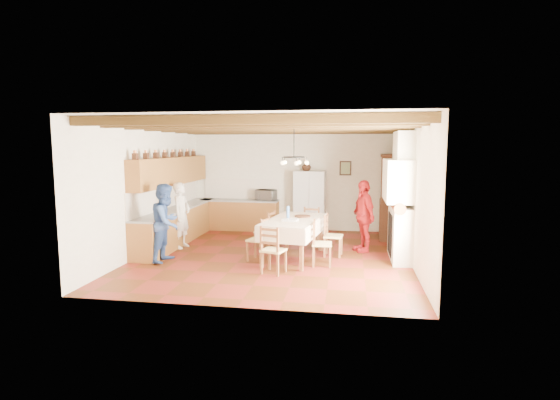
% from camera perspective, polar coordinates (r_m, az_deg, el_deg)
% --- Properties ---
extents(floor, '(6.00, 6.50, 0.02)m').
position_cam_1_polar(floor, '(10.04, -0.84, -7.36)').
color(floor, '#51240D').
rests_on(floor, ground).
extents(ceiling, '(6.00, 6.50, 0.02)m').
position_cam_1_polar(ceiling, '(9.73, -0.88, 10.13)').
color(ceiling, silver).
rests_on(ceiling, ground).
extents(wall_back, '(6.00, 0.02, 3.00)m').
position_cam_1_polar(wall_back, '(12.98, 1.65, 2.70)').
color(wall_back, beige).
rests_on(wall_back, ground).
extents(wall_front, '(6.00, 0.02, 3.00)m').
position_cam_1_polar(wall_front, '(6.61, -5.79, -1.59)').
color(wall_front, beige).
rests_on(wall_front, ground).
extents(wall_left, '(0.02, 6.50, 3.00)m').
position_cam_1_polar(wall_left, '(10.71, -16.93, 1.46)').
color(wall_left, beige).
rests_on(wall_left, ground).
extents(wall_right, '(0.02, 6.50, 3.00)m').
position_cam_1_polar(wall_right, '(9.71, 16.92, 0.91)').
color(wall_right, beige).
rests_on(wall_right, ground).
extents(ceiling_beams, '(6.00, 6.30, 0.16)m').
position_cam_1_polar(ceiling_beams, '(9.73, -0.88, 9.54)').
color(ceiling_beams, '#362511').
rests_on(ceiling_beams, ground).
extents(lower_cabinets_left, '(0.60, 4.30, 0.86)m').
position_cam_1_polar(lower_cabinets_left, '(11.68, -13.11, -3.28)').
color(lower_cabinets_left, brown).
rests_on(lower_cabinets_left, ground).
extents(lower_cabinets_back, '(2.30, 0.60, 0.86)m').
position_cam_1_polar(lower_cabinets_back, '(13.10, -5.29, -2.01)').
color(lower_cabinets_back, brown).
rests_on(lower_cabinets_back, ground).
extents(countertop_left, '(0.62, 4.30, 0.04)m').
position_cam_1_polar(countertop_left, '(11.61, -13.17, -1.09)').
color(countertop_left, slate).
rests_on(countertop_left, lower_cabinets_left).
extents(countertop_back, '(2.34, 0.62, 0.04)m').
position_cam_1_polar(countertop_back, '(13.03, -5.31, -0.05)').
color(countertop_back, slate).
rests_on(countertop_back, lower_cabinets_back).
extents(backsplash_left, '(0.03, 4.30, 0.60)m').
position_cam_1_polar(backsplash_left, '(11.68, -14.51, 0.50)').
color(backsplash_left, silver).
rests_on(backsplash_left, ground).
extents(backsplash_back, '(2.30, 0.03, 0.60)m').
position_cam_1_polar(backsplash_back, '(13.27, -5.02, 1.47)').
color(backsplash_back, silver).
rests_on(backsplash_back, ground).
extents(upper_cabinets, '(0.35, 4.20, 0.70)m').
position_cam_1_polar(upper_cabinets, '(11.56, -13.88, 3.69)').
color(upper_cabinets, brown).
rests_on(upper_cabinets, ground).
extents(fireplace, '(0.56, 1.60, 2.80)m').
position_cam_1_polar(fireplace, '(9.88, 15.08, 0.49)').
color(fireplace, beige).
rests_on(fireplace, ground).
extents(wall_picture, '(0.34, 0.03, 0.42)m').
position_cam_1_polar(wall_picture, '(12.82, 8.54, 4.13)').
color(wall_picture, black).
rests_on(wall_picture, ground).
extents(refrigerator, '(0.93, 0.78, 1.77)m').
position_cam_1_polar(refrigerator, '(12.79, 3.97, -0.14)').
color(refrigerator, silver).
rests_on(refrigerator, floor).
extents(hutch, '(0.60, 1.28, 2.27)m').
position_cam_1_polar(hutch, '(12.13, 14.11, 0.45)').
color(hutch, '#33180E').
rests_on(hutch, floor).
extents(dining_table, '(1.33, 2.17, 0.89)m').
position_cam_1_polar(dining_table, '(9.64, 1.80, -2.99)').
color(dining_table, '#F0DFCC').
rests_on(dining_table, floor).
extents(chandelier, '(0.47, 0.47, 0.03)m').
position_cam_1_polar(chandelier, '(9.49, 1.83, 5.62)').
color(chandelier, black).
rests_on(chandelier, ground).
extents(chair_left_near, '(0.50, 0.51, 0.96)m').
position_cam_1_polar(chair_left_near, '(9.54, -2.89, -5.10)').
color(chair_left_near, brown).
rests_on(chair_left_near, floor).
extents(chair_left_far, '(0.49, 0.51, 0.96)m').
position_cam_1_polar(chair_left_far, '(10.45, -1.99, -4.02)').
color(chair_left_far, brown).
rests_on(chair_left_far, floor).
extents(chair_right_near, '(0.42, 0.44, 0.96)m').
position_cam_1_polar(chair_right_near, '(9.19, 5.52, -5.61)').
color(chair_right_near, brown).
rests_on(chair_right_near, floor).
extents(chair_right_far, '(0.44, 0.46, 0.96)m').
position_cam_1_polar(chair_right_far, '(9.99, 6.99, -4.59)').
color(chair_right_far, brown).
rests_on(chair_right_far, floor).
extents(chair_end_near, '(0.52, 0.51, 0.96)m').
position_cam_1_polar(chair_end_near, '(8.60, -0.87, -6.45)').
color(chair_end_near, brown).
rests_on(chair_end_near, floor).
extents(chair_end_far, '(0.44, 0.43, 0.96)m').
position_cam_1_polar(chair_end_far, '(10.94, 4.01, -3.53)').
color(chair_end_far, brown).
rests_on(chair_end_far, floor).
extents(person_man, '(0.46, 0.63, 1.61)m').
position_cam_1_polar(person_man, '(10.95, -12.73, -1.96)').
color(person_man, beige).
rests_on(person_man, floor).
extents(person_woman_blue, '(0.70, 0.86, 1.69)m').
position_cam_1_polar(person_woman_blue, '(9.73, -14.63, -2.88)').
color(person_woman_blue, '#304C87').
rests_on(person_woman_blue, floor).
extents(person_woman_red, '(0.76, 1.08, 1.70)m').
position_cam_1_polar(person_woman_red, '(10.50, 10.84, -2.04)').
color(person_woman_red, '#B21A1D').
rests_on(person_woman_red, floor).
extents(microwave, '(0.63, 0.50, 0.31)m').
position_cam_1_polar(microwave, '(12.84, -1.84, 0.65)').
color(microwave, silver).
rests_on(microwave, countertop_back).
extents(fridge_vase, '(0.32, 0.32, 0.28)m').
position_cam_1_polar(fridge_vase, '(12.72, 3.47, 4.45)').
color(fridge_vase, '#33180E').
rests_on(fridge_vase, refrigerator).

